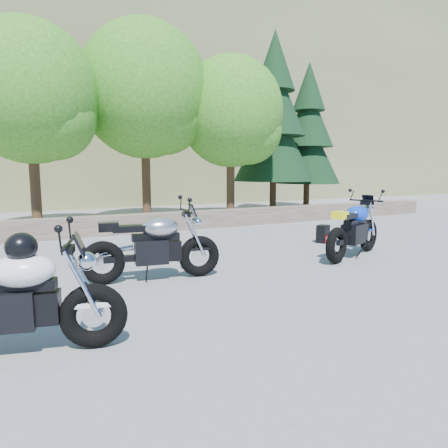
% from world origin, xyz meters
% --- Properties ---
extents(ground, '(90.00, 90.00, 0.00)m').
position_xyz_m(ground, '(0.00, 0.00, 0.00)').
color(ground, slate).
rests_on(ground, ground).
extents(stone_wall, '(22.00, 0.55, 0.50)m').
position_xyz_m(stone_wall, '(0.00, 5.50, 0.25)').
color(stone_wall, brown).
rests_on(stone_wall, ground).
extents(hillside, '(80.00, 30.00, 15.00)m').
position_xyz_m(hillside, '(3.00, 28.00, 7.50)').
color(hillside, olive).
rests_on(hillside, ground).
extents(tree_decid_left, '(3.67, 3.67, 5.62)m').
position_xyz_m(tree_decid_left, '(-2.39, 7.14, 3.63)').
color(tree_decid_left, '#382314').
rests_on(tree_decid_left, ground).
extents(tree_decid_mid, '(4.08, 4.08, 6.24)m').
position_xyz_m(tree_decid_mid, '(0.91, 7.54, 4.04)').
color(tree_decid_mid, '#382314').
rests_on(tree_decid_mid, ground).
extents(tree_decid_right, '(3.54, 3.54, 5.41)m').
position_xyz_m(tree_decid_right, '(3.71, 6.94, 3.50)').
color(tree_decid_right, '#382314').
rests_on(tree_decid_right, ground).
extents(conifer_near, '(3.17, 3.17, 7.06)m').
position_xyz_m(conifer_near, '(6.20, 8.20, 3.68)').
color(conifer_near, '#382314').
rests_on(conifer_near, ground).
extents(conifer_far, '(2.82, 2.82, 6.27)m').
position_xyz_m(conifer_far, '(8.40, 8.80, 3.27)').
color(conifer_far, '#382314').
rests_on(conifer_far, ground).
extents(silver_bike, '(2.13, 0.67, 1.07)m').
position_xyz_m(silver_bike, '(-1.19, 0.68, 0.52)').
color(silver_bike, black).
rests_on(silver_bike, ground).
extents(white_bike, '(2.02, 0.79, 1.13)m').
position_xyz_m(white_bike, '(-3.12, -1.16, 0.56)').
color(white_bike, black).
rests_on(white_bike, ground).
extents(blue_bike, '(2.08, 1.00, 1.09)m').
position_xyz_m(blue_bike, '(2.81, 0.49, 0.53)').
color(blue_bike, black).
rests_on(blue_bike, ground).
extents(backpack, '(0.37, 0.35, 0.41)m').
position_xyz_m(backpack, '(3.33, 1.96, 0.20)').
color(backpack, black).
rests_on(backpack, ground).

